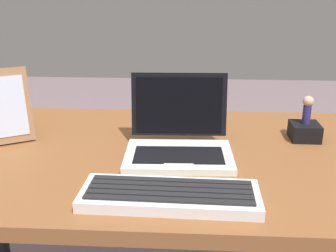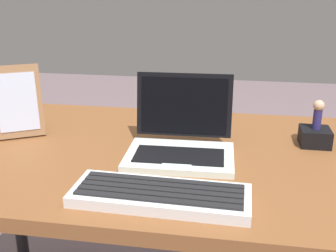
{
  "view_description": "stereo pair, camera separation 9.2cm",
  "coord_description": "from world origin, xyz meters",
  "px_view_note": "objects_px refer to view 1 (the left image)",
  "views": [
    {
      "loc": [
        0.05,
        -0.94,
        1.14
      ],
      "look_at": [
        -0.0,
        -0.07,
        0.83
      ],
      "focal_mm": 43.51,
      "sensor_mm": 36.0,
      "label": 1
    },
    {
      "loc": [
        0.14,
        -0.93,
        1.14
      ],
      "look_at": [
        -0.0,
        -0.07,
        0.83
      ],
      "focal_mm": 43.51,
      "sensor_mm": 36.0,
      "label": 2
    }
  ],
  "objects_px": {
    "photo_frame": "(5,107)",
    "figurine": "(307,108)",
    "external_keyboard": "(170,195)",
    "laptop_front": "(179,141)",
    "figurine_stand": "(305,131)"
  },
  "relations": [
    {
      "from": "external_keyboard",
      "to": "figurine",
      "type": "bearing_deg",
      "value": 45.3
    },
    {
      "from": "laptop_front",
      "to": "figurine",
      "type": "height_order",
      "value": "laptop_front"
    },
    {
      "from": "external_keyboard",
      "to": "laptop_front",
      "type": "bearing_deg",
      "value": 87.57
    },
    {
      "from": "figurine_stand",
      "to": "photo_frame",
      "type": "bearing_deg",
      "value": -175.3
    },
    {
      "from": "external_keyboard",
      "to": "figurine_stand",
      "type": "height_order",
      "value": "figurine_stand"
    },
    {
      "from": "figurine",
      "to": "figurine_stand",
      "type": "bearing_deg",
      "value": 0.0
    },
    {
      "from": "figurine_stand",
      "to": "figurine",
      "type": "distance_m",
      "value": 0.07
    },
    {
      "from": "laptop_front",
      "to": "external_keyboard",
      "type": "xyz_separation_m",
      "value": [
        -0.01,
        -0.22,
        -0.02
      ]
    },
    {
      "from": "external_keyboard",
      "to": "figurine_stand",
      "type": "bearing_deg",
      "value": 45.3
    },
    {
      "from": "photo_frame",
      "to": "figurine_stand",
      "type": "distance_m",
      "value": 0.79
    },
    {
      "from": "external_keyboard",
      "to": "figurine_stand",
      "type": "distance_m",
      "value": 0.49
    },
    {
      "from": "laptop_front",
      "to": "figurine_stand",
      "type": "xyz_separation_m",
      "value": [
        0.33,
        0.12,
        -0.01
      ]
    },
    {
      "from": "figurine_stand",
      "to": "external_keyboard",
      "type": "bearing_deg",
      "value": -134.7
    },
    {
      "from": "external_keyboard",
      "to": "figurine",
      "type": "distance_m",
      "value": 0.49
    },
    {
      "from": "photo_frame",
      "to": "figurine",
      "type": "bearing_deg",
      "value": 4.7
    }
  ]
}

